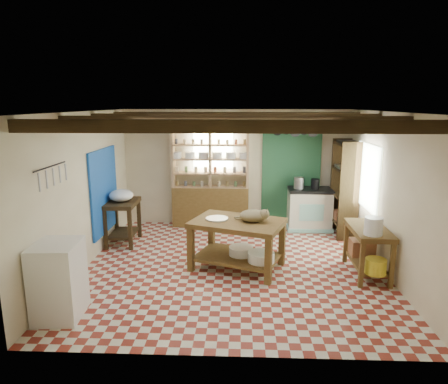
{
  "coord_description": "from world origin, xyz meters",
  "views": [
    {
      "loc": [
        0.12,
        -6.4,
        2.74
      ],
      "look_at": [
        -0.16,
        0.3,
        1.24
      ],
      "focal_mm": 32.0,
      "sensor_mm": 36.0,
      "label": 1
    }
  ],
  "objects_px": {
    "work_table": "(237,244)",
    "cat": "(253,216)",
    "prep_table": "(123,222)",
    "white_cabinet": "(59,280)",
    "right_counter": "(367,251)",
    "stove": "(309,209)"
  },
  "relations": [
    {
      "from": "stove",
      "to": "cat",
      "type": "bearing_deg",
      "value": -119.75
    },
    {
      "from": "prep_table",
      "to": "right_counter",
      "type": "height_order",
      "value": "prep_table"
    },
    {
      "from": "right_counter",
      "to": "cat",
      "type": "height_order",
      "value": "cat"
    },
    {
      "from": "stove",
      "to": "work_table",
      "type": "bearing_deg",
      "value": -124.78
    },
    {
      "from": "stove",
      "to": "prep_table",
      "type": "relative_size",
      "value": 1.08
    },
    {
      "from": "prep_table",
      "to": "cat",
      "type": "height_order",
      "value": "cat"
    },
    {
      "from": "work_table",
      "to": "cat",
      "type": "xyz_separation_m",
      "value": [
        0.25,
        -0.04,
        0.51
      ]
    },
    {
      "from": "work_table",
      "to": "prep_table",
      "type": "xyz_separation_m",
      "value": [
        -2.28,
        1.12,
        0.02
      ]
    },
    {
      "from": "work_table",
      "to": "right_counter",
      "type": "bearing_deg",
      "value": 15.31
    },
    {
      "from": "right_counter",
      "to": "cat",
      "type": "distance_m",
      "value": 1.93
    },
    {
      "from": "work_table",
      "to": "cat",
      "type": "distance_m",
      "value": 0.57
    },
    {
      "from": "stove",
      "to": "right_counter",
      "type": "relative_size",
      "value": 0.85
    },
    {
      "from": "stove",
      "to": "prep_table",
      "type": "bearing_deg",
      "value": -163.72
    },
    {
      "from": "stove",
      "to": "prep_table",
      "type": "height_order",
      "value": "stove"
    },
    {
      "from": "work_table",
      "to": "cat",
      "type": "height_order",
      "value": "cat"
    },
    {
      "from": "white_cabinet",
      "to": "work_table",
      "type": "bearing_deg",
      "value": 31.89
    },
    {
      "from": "work_table",
      "to": "cat",
      "type": "relative_size",
      "value": 3.31
    },
    {
      "from": "stove",
      "to": "white_cabinet",
      "type": "bearing_deg",
      "value": -134.41
    },
    {
      "from": "prep_table",
      "to": "cat",
      "type": "xyz_separation_m",
      "value": [
        2.53,
        -1.16,
        0.5
      ]
    },
    {
      "from": "work_table",
      "to": "white_cabinet",
      "type": "height_order",
      "value": "white_cabinet"
    },
    {
      "from": "white_cabinet",
      "to": "right_counter",
      "type": "xyz_separation_m",
      "value": [
        4.4,
        1.49,
        -0.1
      ]
    },
    {
      "from": "white_cabinet",
      "to": "stove",
      "type": "bearing_deg",
      "value": 41.07
    }
  ]
}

